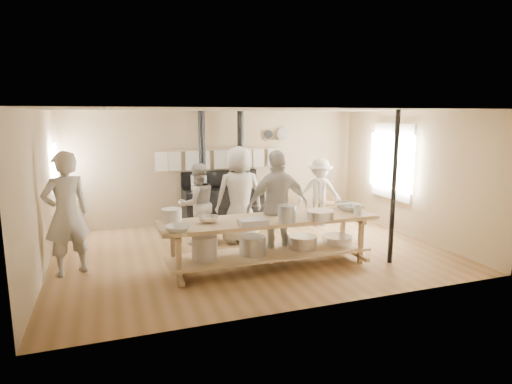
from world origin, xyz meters
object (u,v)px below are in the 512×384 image
at_px(cook_far_left, 66,214).
at_px(cook_left, 198,204).
at_px(cook_by_window, 320,193).
at_px(chair, 325,210).
at_px(cook_center, 239,195).
at_px(stove, 223,202).
at_px(cook_right, 278,206).
at_px(prep_table, 269,237).
at_px(roasting_pan, 253,222).

xyz_separation_m(cook_far_left, cook_left, (2.27, 0.95, -0.19)).
relative_size(cook_left, cook_by_window, 1.04).
relative_size(cook_far_left, chair, 2.14).
xyz_separation_m(cook_left, cook_center, (0.81, -0.16, 0.16)).
bearing_deg(cook_left, stove, -135.25).
distance_m(cook_far_left, cook_by_window, 5.38).
bearing_deg(cook_center, cook_right, 106.54).
bearing_deg(cook_right, cook_left, -56.39).
height_order(prep_table, cook_center, cook_center).
height_order(cook_right, chair, cook_right).
bearing_deg(cook_far_left, cook_right, 147.37).
relative_size(cook_far_left, cook_left, 1.24).
distance_m(cook_left, roasting_pan, 2.12).
distance_m(stove, cook_far_left, 3.85).
distance_m(prep_table, cook_right, 0.59).
relative_size(prep_table, cook_by_window, 2.34).
height_order(cook_far_left, cook_left, cook_far_left).
height_order(stove, cook_left, stove).
distance_m(cook_center, roasting_pan, 1.95).
xyz_separation_m(prep_table, cook_by_window, (2.08, 2.20, 0.25)).
bearing_deg(cook_by_window, cook_left, -151.33).
bearing_deg(stove, cook_left, -123.30).
bearing_deg(cook_right, stove, -87.90).
distance_m(cook_far_left, cook_right, 3.41).
bearing_deg(cook_left, cook_right, 114.89).
xyz_separation_m(stove, cook_left, (-0.84, -1.28, 0.28)).
distance_m(prep_table, chair, 3.49).
bearing_deg(roasting_pan, stove, 83.14).
bearing_deg(cook_right, cook_by_window, -136.64).
bearing_deg(roasting_pan, chair, 45.62).
height_order(prep_table, cook_far_left, cook_far_left).
relative_size(cook_right, roasting_pan, 4.55).
relative_size(prep_table, chair, 3.90).
bearing_deg(cook_far_left, cook_center, 170.35).
height_order(cook_far_left, chair, cook_far_left).
bearing_deg(stove, cook_center, -91.19).
height_order(prep_table, cook_by_window, cook_by_window).
height_order(cook_far_left, cook_by_window, cook_far_left).
distance_m(cook_far_left, chair, 5.82).
bearing_deg(cook_right, roasting_pan, 39.47).
height_order(stove, cook_center, stove).
xyz_separation_m(stove, chair, (2.39, -0.49, -0.25)).
distance_m(stove, cook_left, 1.55).
xyz_separation_m(stove, cook_right, (0.26, -2.74, 0.45)).
height_order(cook_center, roasting_pan, cook_center).
relative_size(chair, roasting_pan, 2.17).
relative_size(prep_table, cook_right, 1.86).
height_order(prep_table, roasting_pan, roasting_pan).
bearing_deg(cook_left, cook_far_left, 10.65).
xyz_separation_m(cook_far_left, roasting_pan, (2.71, -1.12, -0.09)).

